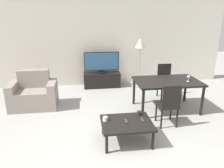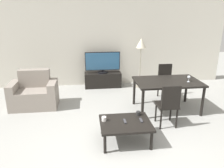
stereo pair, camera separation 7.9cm
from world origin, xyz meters
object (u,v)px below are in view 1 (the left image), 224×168
at_px(coffee_table, 127,124).
at_px(cup_white_near, 105,119).
at_px(dining_table, 167,84).
at_px(floor_lamp, 140,46).
at_px(remote_secondary, 126,121).
at_px(wine_glass_left, 188,77).
at_px(dining_chair_near, 169,103).
at_px(cup_colored_far, 139,113).
at_px(tv_stand, 102,80).
at_px(tv, 102,62).
at_px(dining_chair_far, 165,79).
at_px(remote_primary, 142,120).
at_px(armchair, 34,95).

distance_m(coffee_table, cup_white_near, 0.39).
distance_m(dining_table, floor_lamp, 1.83).
bearing_deg(remote_secondary, dining_table, 44.60).
bearing_deg(wine_glass_left, dining_table, 164.01).
bearing_deg(dining_chair_near, cup_colored_far, -164.30).
xyz_separation_m(floor_lamp, cup_colored_far, (-0.69, -2.68, -0.85)).
relative_size(tv_stand, cup_colored_far, 13.36).
distance_m(tv, dining_chair_near, 2.87).
bearing_deg(cup_white_near, wine_glass_left, 26.16).
bearing_deg(tv_stand, dining_table, -54.21).
height_order(dining_chair_far, cup_white_near, dining_chair_far).
bearing_deg(cup_colored_far, tv, 98.82).
height_order(coffee_table, remote_primary, remote_primary).
xyz_separation_m(coffee_table, dining_chair_far, (1.45, 1.99, 0.16)).
bearing_deg(tv, cup_colored_far, -81.18).
distance_m(tv, dining_table, 2.30).
relative_size(dining_table, dining_chair_far, 1.64).
distance_m(tv, coffee_table, 3.10).
height_order(floor_lamp, cup_colored_far, floor_lamp).
relative_size(remote_primary, wine_glass_left, 1.03).
xyz_separation_m(tv_stand, cup_white_near, (-0.22, -2.98, 0.20)).
xyz_separation_m(armchair, floor_lamp, (2.91, 1.14, 0.94)).
bearing_deg(tv, dining_chair_far, -34.04).
height_order(dining_chair_near, cup_white_near, dining_chair_near).
height_order(dining_table, remote_primary, dining_table).
relative_size(tv_stand, remote_primary, 7.39).
xyz_separation_m(remote_primary, cup_colored_far, (0.00, 0.22, 0.03)).
distance_m(armchair, dining_chair_far, 3.39).
bearing_deg(cup_white_near, remote_primary, -6.49).
xyz_separation_m(coffee_table, cup_colored_far, (0.29, 0.24, 0.08)).
bearing_deg(floor_lamp, dining_chair_near, -90.98).
relative_size(tv_stand, dining_chair_far, 1.23).
height_order(floor_lamp, remote_primary, floor_lamp).
distance_m(dining_chair_far, remote_secondary, 2.45).
distance_m(tv_stand, tv, 0.55).
bearing_deg(cup_colored_far, wine_glass_left, 31.85).
bearing_deg(remote_primary, tv_stand, 98.12).
distance_m(tv_stand, cup_white_near, 2.99).
bearing_deg(wine_glass_left, dining_chair_far, 101.31).
bearing_deg(cup_white_near, floor_lamp, 64.44).
bearing_deg(armchair, wine_glass_left, -11.12).
relative_size(cup_colored_far, wine_glass_left, 0.57).
height_order(tv, coffee_table, tv).
distance_m(armchair, tv, 2.24).
bearing_deg(remote_primary, tv, 98.13).
relative_size(tv_stand, remote_secondary, 7.39).
relative_size(tv_stand, dining_chair_near, 1.23).
bearing_deg(dining_chair_far, cup_white_near, -133.97).
distance_m(tv_stand, floor_lamp, 1.54).
bearing_deg(floor_lamp, cup_white_near, -115.56).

